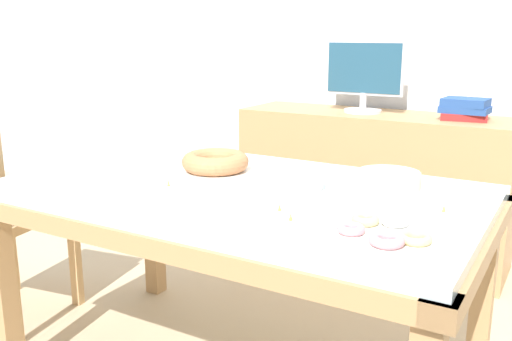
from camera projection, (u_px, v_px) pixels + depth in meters
The scene contains 13 objects.
wall_back at pixel (397, 18), 3.16m from camera, with size 8.00×0.10×2.60m, color silver.
dining_table at pixel (240, 210), 1.92m from camera, with size 1.60×0.94×0.73m.
sideboard at pixel (372, 186), 3.12m from camera, with size 1.44×0.44×0.80m.
computer_monitor at pixel (364, 77), 3.02m from camera, with size 0.42×0.20×0.38m.
book_stack at pixel (465, 109), 2.79m from camera, with size 0.23×0.19×0.11m.
cake_chocolate_round at pixel (388, 182), 1.83m from camera, with size 0.26×0.26×0.06m.
cake_golden_bundt at pixel (215, 164), 2.05m from camera, with size 0.30×0.30×0.08m.
pastry_platter at pixel (382, 234), 1.40m from camera, with size 0.34×0.34×0.04m.
plate_stack at pixel (288, 181), 1.82m from camera, with size 0.21×0.21×0.07m.
tealight_near_front at pixel (291, 222), 1.50m from camera, with size 0.04×0.04×0.04m.
tealight_near_cakes at pixel (443, 214), 1.57m from camera, with size 0.04×0.04×0.04m.
tealight_right_edge at pixel (169, 188), 1.83m from camera, with size 0.04×0.04×0.04m.
tealight_centre at pixel (279, 213), 1.58m from camera, with size 0.04×0.04×0.04m.
Camera 1 is at (0.97, -1.56, 1.23)m, focal length 40.00 mm.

